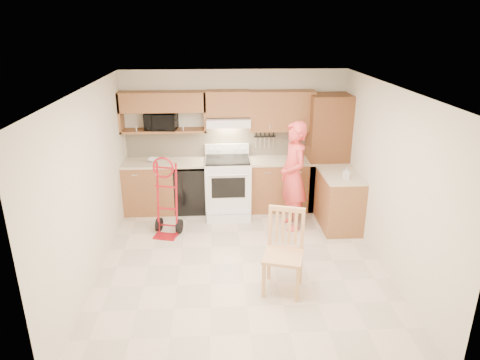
{
  "coord_description": "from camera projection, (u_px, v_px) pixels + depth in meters",
  "views": [
    {
      "loc": [
        -0.34,
        -5.4,
        3.3
      ],
      "look_at": [
        0.0,
        0.5,
        1.1
      ],
      "focal_mm": 32.27,
      "sensor_mm": 36.0,
      "label": 1
    }
  ],
  "objects": [
    {
      "name": "wall_back",
      "position": [
        235.0,
        139.0,
        7.9
      ],
      "size": [
        4.0,
        0.02,
        2.5
      ],
      "primitive_type": "cube",
      "color": "beige",
      "rests_on": "ground"
    },
    {
      "name": "pantry_tall",
      "position": [
        327.0,
        153.0,
        7.77
      ],
      "size": [
        0.7,
        0.6,
        2.1
      ],
      "primitive_type": "cube",
      "color": "brown",
      "rests_on": "ground"
    },
    {
      "name": "hand_truck",
      "position": [
        165.0,
        201.0,
        6.85
      ],
      "size": [
        0.56,
        0.54,
        1.2
      ],
      "primitive_type": null,
      "rotation": [
        0.0,
        0.0,
        -0.25
      ],
      "color": "#A7101B",
      "rests_on": "ground"
    },
    {
      "name": "dining_chair",
      "position": [
        283.0,
        253.0,
        5.43
      ],
      "size": [
        0.61,
        0.64,
        1.08
      ],
      "primitive_type": null,
      "rotation": [
        0.0,
        0.0,
        -0.28
      ],
      "color": "tan",
      "rests_on": "ground"
    },
    {
      "name": "microwave",
      "position": [
        161.0,
        121.0,
        7.53
      ],
      "size": [
        0.58,
        0.43,
        0.3
      ],
      "primitive_type": "imported",
      "rotation": [
        0.0,
        0.0,
        -0.12
      ],
      "color": "black",
      "rests_on": "upper_shelf_mw"
    },
    {
      "name": "wall_right",
      "position": [
        389.0,
        180.0,
        5.89
      ],
      "size": [
        0.02,
        4.5,
        2.5
      ],
      "primitive_type": "cube",
      "color": "beige",
      "rests_on": "ground"
    },
    {
      "name": "countertop_return",
      "position": [
        341.0,
        174.0,
        7.07
      ],
      "size": [
        0.63,
        1.0,
        0.04
      ],
      "primitive_type": "cube",
      "color": "beige",
      "rests_on": "cab_return_right"
    },
    {
      "name": "upper_cab_right",
      "position": [
        282.0,
        111.0,
        7.59
      ],
      "size": [
        1.14,
        0.33,
        0.7
      ],
      "primitive_type": "cube",
      "color": "#995D35",
      "rests_on": "wall_back"
    },
    {
      "name": "lower_cab_right",
      "position": [
        280.0,
        185.0,
        7.93
      ],
      "size": [
        1.14,
        0.6,
        0.9
      ],
      "primitive_type": "cube",
      "color": "#995D35",
      "rests_on": "ground"
    },
    {
      "name": "wall_left",
      "position": [
        90.0,
        186.0,
        5.68
      ],
      "size": [
        0.02,
        4.5,
        2.5
      ],
      "primitive_type": "cube",
      "color": "beige",
      "rests_on": "ground"
    },
    {
      "name": "cab_return_right",
      "position": [
        339.0,
        201.0,
        7.23
      ],
      "size": [
        0.6,
        1.0,
        0.9
      ],
      "primitive_type": "cube",
      "color": "#995D35",
      "rests_on": "ground"
    },
    {
      "name": "range_hood",
      "position": [
        228.0,
        122.0,
        7.54
      ],
      "size": [
        0.76,
        0.46,
        0.14
      ],
      "primitive_type": "cube",
      "color": "white",
      "rests_on": "wall_back"
    },
    {
      "name": "ceiling",
      "position": [
        242.0,
        88.0,
        5.35
      ],
      "size": [
        4.0,
        4.5,
        0.02
      ],
      "primitive_type": "cube",
      "color": "white",
      "rests_on": "ground"
    },
    {
      "name": "lower_cab_left",
      "position": [
        150.0,
        187.0,
        7.81
      ],
      "size": [
        0.9,
        0.6,
        0.9
      ],
      "primitive_type": "cube",
      "color": "#995D35",
      "rests_on": "ground"
    },
    {
      "name": "floor",
      "position": [
        242.0,
        264.0,
        6.23
      ],
      "size": [
        4.0,
        4.5,
        0.02
      ],
      "primitive_type": "cube",
      "color": "beige",
      "rests_on": "ground"
    },
    {
      "name": "backsplash",
      "position": [
        235.0,
        142.0,
        7.9
      ],
      "size": [
        3.92,
        0.03,
        0.55
      ],
      "primitive_type": "cube",
      "color": "beige",
      "rests_on": "wall_back"
    },
    {
      "name": "upper_cab_center",
      "position": [
        228.0,
        103.0,
        7.49
      ],
      "size": [
        0.76,
        0.33,
        0.44
      ],
      "primitive_type": "cube",
      "color": "#995D35",
      "rests_on": "wall_back"
    },
    {
      "name": "dishwasher",
      "position": [
        192.0,
        188.0,
        7.86
      ],
      "size": [
        0.6,
        0.6,
        0.85
      ],
      "primitive_type": "cube",
      "color": "black",
      "rests_on": "ground"
    },
    {
      "name": "bowl",
      "position": [
        154.0,
        160.0,
        7.63
      ],
      "size": [
        0.28,
        0.28,
        0.06
      ],
      "primitive_type": "imported",
      "rotation": [
        0.0,
        0.0,
        -0.23
      ],
      "color": "white",
      "rests_on": "countertop_left"
    },
    {
      "name": "person",
      "position": [
        293.0,
        176.0,
        7.02
      ],
      "size": [
        0.55,
        0.73,
        1.82
      ],
      "primitive_type": "imported",
      "rotation": [
        0.0,
        0.0,
        -1.38
      ],
      "color": "#E94243",
      "rests_on": "ground"
    },
    {
      "name": "knife_strip",
      "position": [
        265.0,
        140.0,
        7.88
      ],
      "size": [
        0.4,
        0.05,
        0.29
      ],
      "primitive_type": null,
      "color": "black",
      "rests_on": "backsplash"
    },
    {
      "name": "upper_cab_left",
      "position": [
        162.0,
        102.0,
        7.42
      ],
      "size": [
        1.5,
        0.33,
        0.34
      ],
      "primitive_type": "cube",
      "color": "#995D35",
      "rests_on": "wall_back"
    },
    {
      "name": "countertop_right",
      "position": [
        281.0,
        161.0,
        7.77
      ],
      "size": [
        1.14,
        0.63,
        0.04
      ],
      "primitive_type": "cube",
      "color": "beige",
      "rests_on": "lower_cab_right"
    },
    {
      "name": "wall_front",
      "position": [
        258.0,
        276.0,
        3.67
      ],
      "size": [
        4.0,
        0.02,
        2.5
      ],
      "primitive_type": "cube",
      "color": "beige",
      "rests_on": "ground"
    },
    {
      "name": "upper_shelf_mw",
      "position": [
        164.0,
        131.0,
        7.59
      ],
      "size": [
        1.5,
        0.33,
        0.04
      ],
      "primitive_type": "cube",
      "color": "#995D35",
      "rests_on": "wall_back"
    },
    {
      "name": "range",
      "position": [
        228.0,
        182.0,
        7.69
      ],
      "size": [
        0.8,
        1.06,
        1.18
      ],
      "primitive_type": null,
      "color": "white",
      "rests_on": "ground"
    },
    {
      "name": "soap_bottle",
      "position": [
        346.0,
        173.0,
        6.78
      ],
      "size": [
        0.09,
        0.09,
        0.19
      ],
      "primitive_type": "imported",
      "rotation": [
        0.0,
        0.0,
        -0.01
      ],
      "color": "white",
      "rests_on": "countertop_return"
    },
    {
      "name": "countertop_left",
      "position": [
        165.0,
        163.0,
        7.66
      ],
      "size": [
        1.5,
        0.63,
        0.04
      ],
      "primitive_type": "cube",
      "color": "beige",
      "rests_on": "lower_cab_left"
    }
  ]
}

